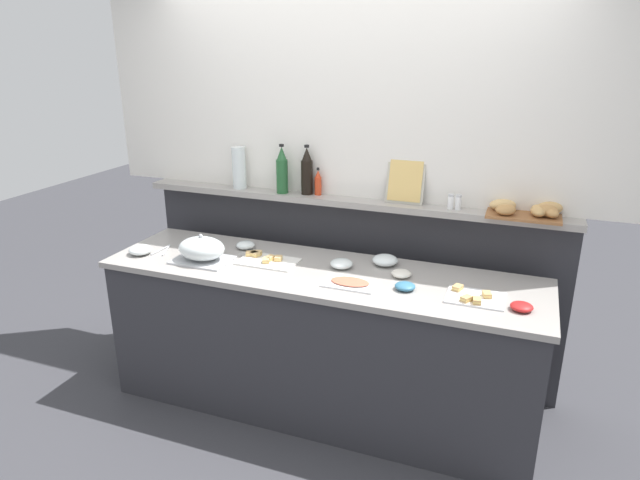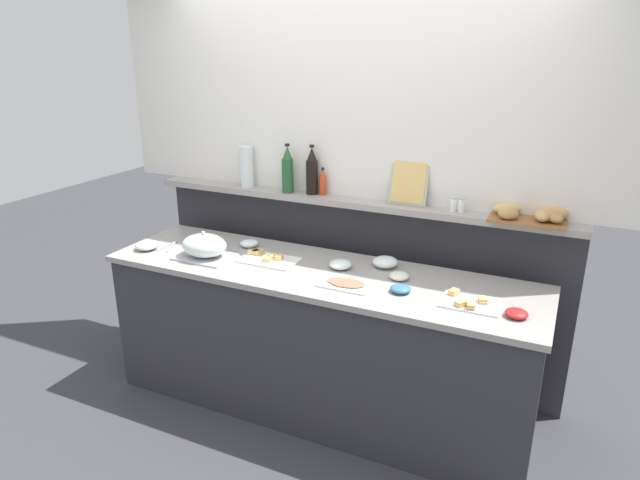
# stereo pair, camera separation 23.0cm
# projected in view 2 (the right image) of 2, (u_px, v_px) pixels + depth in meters

# --- Properties ---
(ground_plane) EXTENTS (12.00, 12.00, 0.00)m
(ground_plane) POSITION_uv_depth(u_px,v_px,m) (354.00, 359.00, 4.01)
(ground_plane) COLOR #38383D
(buffet_counter) EXTENTS (2.55, 0.70, 0.91)m
(buffet_counter) POSITION_uv_depth(u_px,v_px,m) (318.00, 340.00, 3.35)
(buffet_counter) COLOR #2D2D33
(buffet_counter) RESTS_ON ground_plane
(back_ledge_unit) EXTENTS (2.76, 0.22, 1.22)m
(back_ledge_unit) POSITION_uv_depth(u_px,v_px,m) (351.00, 280.00, 3.73)
(back_ledge_unit) COLOR #2D2D33
(back_ledge_unit) RESTS_ON ground_plane
(upper_wall_panel) EXTENTS (3.36, 0.08, 1.38)m
(upper_wall_panel) POSITION_uv_depth(u_px,v_px,m) (357.00, 84.00, 3.33)
(upper_wall_panel) COLOR white
(upper_wall_panel) RESTS_ON back_ledge_unit
(sandwich_platter_side) EXTENTS (0.35, 0.21, 0.04)m
(sandwich_platter_side) POSITION_uv_depth(u_px,v_px,m) (267.00, 258.00, 3.34)
(sandwich_platter_side) COLOR white
(sandwich_platter_side) RESTS_ON buffet_counter
(sandwich_platter_front) EXTENTS (0.29, 0.22, 0.04)m
(sandwich_platter_front) POSITION_uv_depth(u_px,v_px,m) (470.00, 302.00, 2.78)
(sandwich_platter_front) COLOR white
(sandwich_platter_front) RESTS_ON buffet_counter
(cold_cuts_platter) EXTENTS (0.28, 0.18, 0.02)m
(cold_cuts_platter) POSITION_uv_depth(u_px,v_px,m) (346.00, 284.00, 3.00)
(cold_cuts_platter) COLOR white
(cold_cuts_platter) RESTS_ON buffet_counter
(serving_cloche) EXTENTS (0.34, 0.24, 0.17)m
(serving_cloche) POSITION_uv_depth(u_px,v_px,m) (204.00, 246.00, 3.36)
(serving_cloche) COLOR #B7BABF
(serving_cloche) RESTS_ON buffet_counter
(glass_bowl_large) EXTENTS (0.13, 0.13, 0.05)m
(glass_bowl_large) POSITION_uv_depth(u_px,v_px,m) (341.00, 265.00, 3.21)
(glass_bowl_large) COLOR silver
(glass_bowl_large) RESTS_ON buffet_counter
(glass_bowl_medium) EXTENTS (0.15, 0.15, 0.06)m
(glass_bowl_medium) POSITION_uv_depth(u_px,v_px,m) (385.00, 262.00, 3.24)
(glass_bowl_medium) COLOR silver
(glass_bowl_medium) RESTS_ON buffet_counter
(glass_bowl_small) EXTENTS (0.14, 0.14, 0.06)m
(glass_bowl_small) POSITION_uv_depth(u_px,v_px,m) (147.00, 246.00, 3.51)
(glass_bowl_small) COLOR silver
(glass_bowl_small) RESTS_ON buffet_counter
(glass_bowl_extra) EXTENTS (0.12, 0.12, 0.05)m
(glass_bowl_extra) POSITION_uv_depth(u_px,v_px,m) (249.00, 243.00, 3.56)
(glass_bowl_extra) COLOR silver
(glass_bowl_extra) RESTS_ON buffet_counter
(condiment_bowl_cream) EXTENTS (0.11, 0.11, 0.04)m
(condiment_bowl_cream) POSITION_uv_depth(u_px,v_px,m) (399.00, 276.00, 3.07)
(condiment_bowl_cream) COLOR silver
(condiment_bowl_cream) RESTS_ON buffet_counter
(condiment_bowl_teal) EXTENTS (0.11, 0.11, 0.04)m
(condiment_bowl_teal) POSITION_uv_depth(u_px,v_px,m) (400.00, 289.00, 2.91)
(condiment_bowl_teal) COLOR teal
(condiment_bowl_teal) RESTS_ON buffet_counter
(condiment_bowl_red) EXTENTS (0.11, 0.11, 0.04)m
(condiment_bowl_red) POSITION_uv_depth(u_px,v_px,m) (517.00, 313.00, 2.64)
(condiment_bowl_red) COLOR red
(condiment_bowl_red) RESTS_ON buffet_counter
(serving_tongs) EXTENTS (0.08, 0.19, 0.01)m
(serving_tongs) POSITION_uv_depth(u_px,v_px,m) (170.00, 246.00, 3.57)
(serving_tongs) COLOR #B7BABF
(serving_tongs) RESTS_ON buffet_counter
(wine_bottle_dark) EXTENTS (0.08, 0.08, 0.32)m
(wine_bottle_dark) POSITION_uv_depth(u_px,v_px,m) (312.00, 172.00, 3.55)
(wine_bottle_dark) COLOR black
(wine_bottle_dark) RESTS_ON back_ledge_unit
(wine_bottle_green) EXTENTS (0.08, 0.08, 0.32)m
(wine_bottle_green) POSITION_uv_depth(u_px,v_px,m) (288.00, 171.00, 3.58)
(wine_bottle_green) COLOR #23562D
(wine_bottle_green) RESTS_ON back_ledge_unit
(hot_sauce_bottle) EXTENTS (0.04, 0.04, 0.18)m
(hot_sauce_bottle) POSITION_uv_depth(u_px,v_px,m) (323.00, 183.00, 3.54)
(hot_sauce_bottle) COLOR red
(hot_sauce_bottle) RESTS_ON back_ledge_unit
(salt_shaker) EXTENTS (0.03, 0.03, 0.09)m
(salt_shaker) POSITION_uv_depth(u_px,v_px,m) (454.00, 204.00, 3.20)
(salt_shaker) COLOR white
(salt_shaker) RESTS_ON back_ledge_unit
(pepper_shaker) EXTENTS (0.03, 0.03, 0.09)m
(pepper_shaker) POSITION_uv_depth(u_px,v_px,m) (461.00, 205.00, 3.18)
(pepper_shaker) COLOR white
(pepper_shaker) RESTS_ON back_ledge_unit
(bread_basket) EXTENTS (0.42, 0.26, 0.08)m
(bread_basket) POSITION_uv_depth(u_px,v_px,m) (534.00, 215.00, 3.02)
(bread_basket) COLOR brown
(bread_basket) RESTS_ON back_ledge_unit
(framed_picture) EXTENTS (0.23, 0.08, 0.27)m
(framed_picture) POSITION_uv_depth(u_px,v_px,m) (409.00, 183.00, 3.31)
(framed_picture) COLOR #B2AD9E
(framed_picture) RESTS_ON back_ledge_unit
(water_carafe) EXTENTS (0.09, 0.09, 0.28)m
(water_carafe) POSITION_uv_depth(u_px,v_px,m) (247.00, 167.00, 3.72)
(water_carafe) COLOR silver
(water_carafe) RESTS_ON back_ledge_unit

